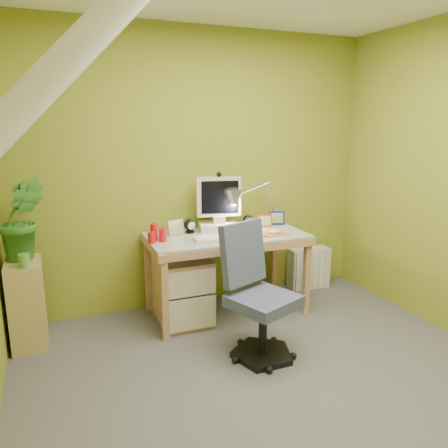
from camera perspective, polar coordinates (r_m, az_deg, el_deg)
name	(u,v)px	position (r m, az deg, el deg)	size (l,w,h in m)	color
floor	(285,395)	(2.88, 8.03, -21.27)	(3.20, 3.20, 0.01)	#525258
wall_back	(198,171)	(3.86, -3.37, 6.97)	(3.20, 0.01, 2.40)	olive
slope_ceiling	(95,67)	(2.06, -16.47, 19.12)	(1.10, 3.20, 1.10)	white
desk	(227,274)	(3.75, 0.33, -6.53)	(1.31, 0.66, 0.70)	tan
monitor	(219,202)	(3.76, -0.70, 2.94)	(0.36, 0.21, 0.49)	beige
speaker_left	(190,226)	(3.69, -4.49, -0.22)	(0.10, 0.10, 0.12)	black
speaker_right	(248,221)	(3.88, 3.13, 0.37)	(0.09, 0.09, 0.11)	black
keyboard	(224,238)	(3.49, 0.00, -1.81)	(0.48, 0.15, 0.02)	silver
mousepad	(275,233)	(3.69, 6.65, -1.24)	(0.23, 0.16, 0.01)	#B9671C
mouse	(275,232)	(3.68, 6.65, -1.01)	(0.10, 0.07, 0.04)	silver
amber_tumbler	(250,230)	(3.64, 3.44, -0.74)	(0.06, 0.06, 0.08)	brown
candle_cluster	(155,233)	(3.47, -8.94, -1.17)	(0.18, 0.15, 0.13)	red
photo_frame_red	(265,221)	(3.91, 5.37, 0.44)	(0.13, 0.02, 0.11)	red
photo_frame_blue	(277,218)	(4.01, 6.88, 0.80)	(0.14, 0.02, 0.12)	navy
photo_frame_green	(176,228)	(3.64, -6.34, -0.46)	(0.15, 0.02, 0.12)	#99B47C
desk_lamp	(265,194)	(3.94, 5.43, 3.97)	(0.54, 0.23, 0.58)	#AAA9AE
side_ledge	(27,303)	(3.55, -24.32, -9.44)	(0.24, 0.37, 0.65)	tan
potted_plant	(22,219)	(3.42, -24.88, 0.62)	(0.33, 0.26, 0.60)	#316F25
green_cup	(24,261)	(3.28, -24.67, -4.36)	(0.07, 0.07, 0.10)	#55913C
task_chair	(264,301)	(3.05, 5.18, -9.93)	(0.47, 0.47, 0.85)	#3F4868
radiator	(308,268)	(4.44, 10.96, -5.65)	(0.40, 0.16, 0.40)	silver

